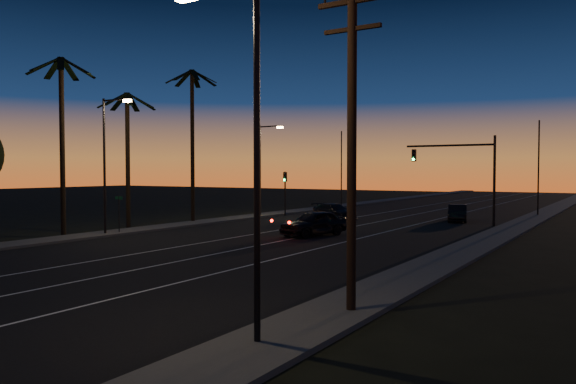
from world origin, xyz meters
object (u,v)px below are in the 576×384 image
Objects in this scene: utility_pole at (352,135)px; signal_mast at (463,164)px; lead_car at (314,223)px; cross_car at (334,212)px; right_car at (457,213)px.

utility_pole reaches higher than signal_mast.
utility_pole is 1.74× the size of lead_car.
cross_car is at bearing -173.46° from signal_mast.
right_car is at bearing 99.69° from utility_pole.
cross_car is at bearing -158.74° from right_car.
utility_pole is at bearing -57.73° from lead_car.
lead_car is (-10.81, 17.11, -4.47)m from utility_pole.
signal_mast is 11.59m from cross_car.
utility_pole is at bearing -81.53° from signal_mast.
lead_car reaches higher than right_car.
right_car is at bearing 21.26° from cross_car.
signal_mast is at bearing -66.68° from right_car.
right_car is (5.25, 15.41, -0.13)m from lead_car.
utility_pole is 1.41× the size of signal_mast.
signal_mast is 1.38× the size of cross_car.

